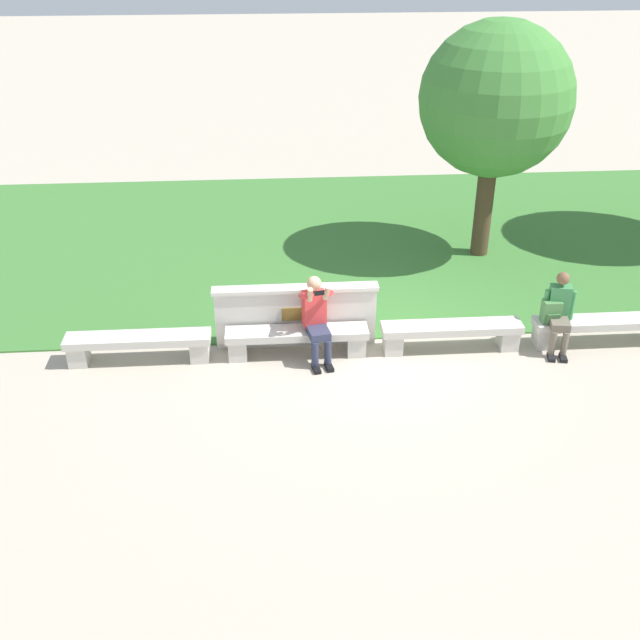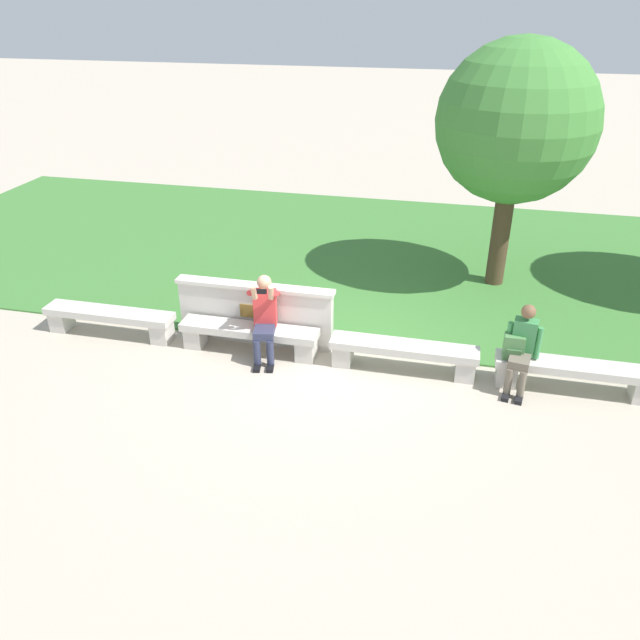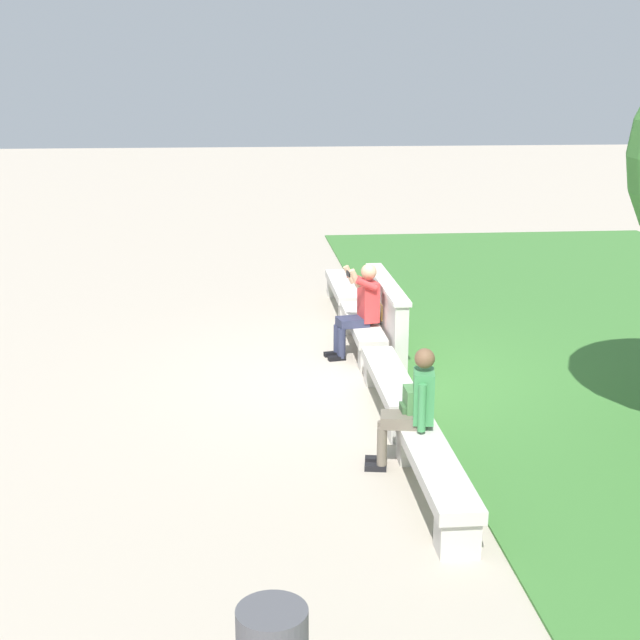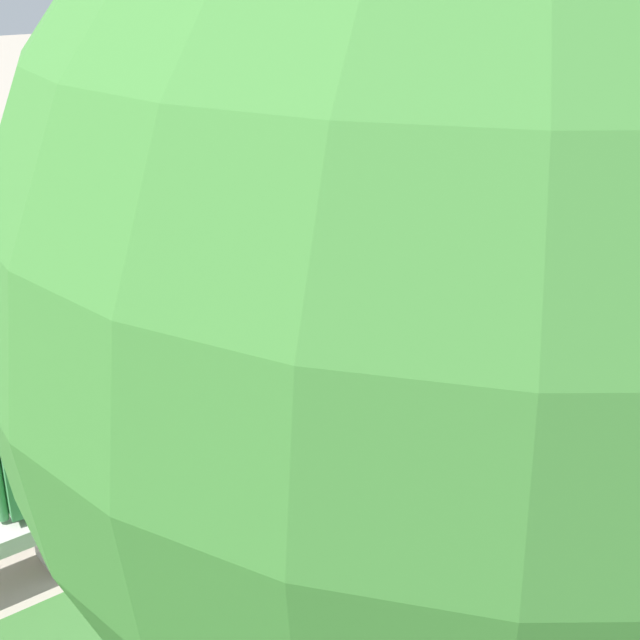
% 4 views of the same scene
% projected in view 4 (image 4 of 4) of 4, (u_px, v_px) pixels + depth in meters
% --- Properties ---
extents(ground_plane, '(80.00, 80.00, 0.00)m').
position_uv_depth(ground_plane, '(355.00, 438.00, 7.80)').
color(ground_plane, '#B2A593').
extents(bench_main, '(2.18, 0.40, 0.45)m').
position_uv_depth(bench_main, '(607.00, 310.00, 9.73)').
color(bench_main, beige).
rests_on(bench_main, ground).
extents(bench_near, '(2.18, 0.40, 0.45)m').
position_uv_depth(bench_near, '(453.00, 369.00, 8.36)').
color(bench_near, beige).
rests_on(bench_near, ground).
extents(bench_mid, '(2.18, 0.40, 0.45)m').
position_uv_depth(bench_mid, '(239.00, 452.00, 7.00)').
color(bench_mid, beige).
rests_on(bench_mid, ground).
extents(backrest_wall_with_plaque, '(2.55, 0.24, 1.01)m').
position_uv_depth(backrest_wall_with_plaque, '(482.00, 361.00, 8.04)').
color(backrest_wall_with_plaque, beige).
rests_on(backrest_wall_with_plaque, ground).
extents(person_photographer, '(0.52, 0.77, 1.32)m').
position_uv_depth(person_photographer, '(427.00, 332.00, 8.09)').
color(person_photographer, black).
rests_on(person_photographer, ground).
extents(person_distant, '(0.47, 0.71, 1.26)m').
position_uv_depth(person_distant, '(28.00, 479.00, 5.97)').
color(person_distant, black).
rests_on(person_distant, ground).
extents(backpack, '(0.28, 0.24, 0.43)m').
position_uv_depth(backpack, '(46.00, 482.00, 6.02)').
color(backpack, '#4C7F47').
rests_on(backpack, bench_far).
extents(tree_left_background, '(2.78, 2.78, 4.43)m').
position_uv_depth(tree_left_background, '(478.00, 299.00, 2.61)').
color(tree_left_background, '#4C3826').
rests_on(tree_left_background, ground).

